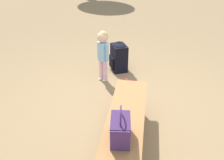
% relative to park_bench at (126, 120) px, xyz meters
% --- Properties ---
extents(ground_plane, '(40.00, 40.00, 0.00)m').
position_rel_park_bench_xyz_m(ground_plane, '(0.79, -0.02, -0.39)').
color(ground_plane, '#8C704C').
rests_on(ground_plane, ground).
extents(park_bench, '(1.65, 0.80, 0.45)m').
position_rel_park_bench_xyz_m(park_bench, '(0.00, 0.00, 0.00)').
color(park_bench, '#9E6B3D').
rests_on(park_bench, ground).
extents(handbag, '(0.34, 0.22, 0.37)m').
position_rel_park_bench_xyz_m(handbag, '(-0.33, 0.11, 0.18)').
color(handbag, '#4C2D66').
rests_on(handbag, park_bench).
extents(child_standing, '(0.19, 0.18, 0.89)m').
position_rel_park_bench_xyz_m(child_standing, '(1.64, 0.14, 0.20)').
color(child_standing, '#E5B2C6').
rests_on(child_standing, ground).
extents(backpack_large, '(0.38, 0.34, 0.57)m').
position_rel_park_bench_xyz_m(backpack_large, '(2.02, -0.18, -0.11)').
color(backpack_large, black).
rests_on(backpack_large, ground).
extents(backpack_small, '(0.23, 0.25, 0.34)m').
position_rel_park_bench_xyz_m(backpack_small, '(1.03, -0.18, -0.22)').
color(backpack_small, maroon).
rests_on(backpack_small, ground).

